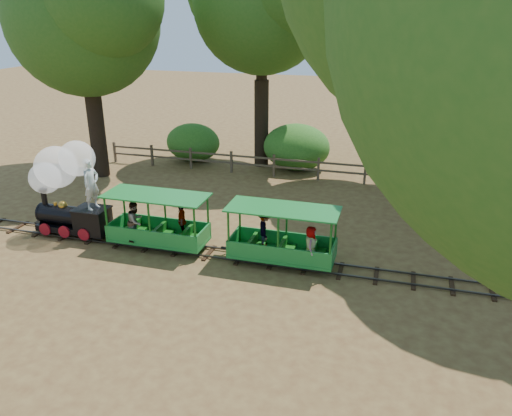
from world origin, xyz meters
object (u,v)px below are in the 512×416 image
(locomotive, at_px, (64,182))
(carriage_front, at_px, (156,226))
(carriage_rear, at_px, (281,240))
(fence, at_px, (296,166))

(locomotive, height_order, carriage_front, locomotive)
(carriage_rear, distance_m, fence, 8.07)
(carriage_front, distance_m, fence, 8.50)
(carriage_front, height_order, carriage_rear, same)
(fence, bearing_deg, locomotive, -126.73)
(locomotive, relative_size, carriage_front, 1.03)
(locomotive, distance_m, carriage_front, 3.39)
(locomotive, height_order, carriage_rear, locomotive)
(locomotive, bearing_deg, carriage_front, -2.23)
(carriage_front, height_order, fence, carriage_front)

